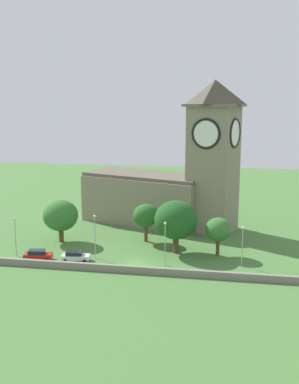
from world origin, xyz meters
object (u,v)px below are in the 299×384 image
(streetlamp_central, at_px, (165,237))
(church, at_px, (172,182))
(car_red, at_px, (38,255))
(car_white, at_px, (75,256))
(streetlamp_east_mid, at_px, (242,240))
(tree_riverside_east, at_px, (61,215))
(streetlamp_west_mid, at_px, (95,230))
(tree_by_tower, at_px, (218,230))
(tree_riverside_west, at_px, (176,220))
(streetlamp_west_end, at_px, (15,230))
(tree_churchyard, at_px, (146,216))

(streetlamp_central, bearing_deg, church, 95.06)
(car_red, bearing_deg, car_white, 6.18)
(streetlamp_east_mid, distance_m, tree_riverside_east, 34.23)
(streetlamp_west_mid, height_order, tree_by_tower, streetlamp_west_mid)
(tree_riverside_west, bearing_deg, streetlamp_west_mid, -157.51)
(car_white, distance_m, tree_by_tower, 24.54)
(church, bearing_deg, tree_by_tower, -60.30)
(church, height_order, tree_by_tower, church)
(tree_riverside_east, bearing_deg, streetlamp_east_mid, -12.74)
(streetlamp_central, xyz_separation_m, streetlamp_east_mid, (12.21, 1.77, -0.35))
(church, distance_m, streetlamp_east_mid, 27.62)
(streetlamp_east_mid, bearing_deg, tree_by_tower, 129.85)
(streetlamp_east_mid, xyz_separation_m, tree_by_tower, (-3.98, 4.76, 0.11))
(streetlamp_west_mid, xyz_separation_m, streetlamp_central, (12.06, -1.31, -0.16))
(car_white, distance_m, streetlamp_west_end, 11.60)
(streetlamp_central, height_order, tree_churchyard, streetlamp_central)
(tree_riverside_east, bearing_deg, car_white, -57.84)
(church, xyz_separation_m, car_white, (-12.75, -25.39, -8.56))
(tree_churchyard, bearing_deg, car_red, -139.64)
(tree_churchyard, bearing_deg, streetlamp_west_mid, -121.28)
(car_white, xyz_separation_m, tree_riverside_west, (15.88, 7.26, 5.06))
(streetlamp_west_mid, bearing_deg, streetlamp_east_mid, 1.09)
(streetlamp_west_mid, distance_m, tree_riverside_west, 14.09)
(streetlamp_west_end, xyz_separation_m, tree_by_tower, (34.14, 6.23, 0.04))
(church, xyz_separation_m, tree_riverside_east, (-18.97, -15.50, -4.31))
(car_white, height_order, streetlamp_east_mid, streetlamp_east_mid)
(streetlamp_central, distance_m, tree_by_tower, 10.51)
(streetlamp_west_mid, height_order, tree_riverside_west, tree_riverside_west)
(streetlamp_east_mid, bearing_deg, streetlamp_central, -171.74)
(car_white, relative_size, tree_riverside_east, 0.61)
(streetlamp_central, height_order, streetlamp_east_mid, streetlamp_central)
(streetlamp_west_mid, relative_size, tree_churchyard, 1.04)
(church, distance_m, tree_by_tower, 21.59)
(car_red, relative_size, tree_by_tower, 0.74)
(church, height_order, streetlamp_west_mid, church)
(car_red, bearing_deg, tree_churchyard, 40.36)
(tree_by_tower, xyz_separation_m, tree_riverside_west, (-7.30, 0.15, 1.32))
(streetlamp_central, distance_m, tree_riverside_west, 6.84)
(tree_churchyard, xyz_separation_m, tree_riverside_east, (-15.75, -2.91, 0.07))
(church, xyz_separation_m, tree_by_tower, (10.43, -18.28, -4.81))
(church, relative_size, tree_riverside_west, 3.78)
(streetlamp_west_mid, xyz_separation_m, tree_riverside_east, (-9.11, 8.01, 0.09))
(car_white, bearing_deg, streetlamp_central, 2.18)
(car_red, xyz_separation_m, tree_riverside_east, (0.13, 10.58, 4.19))
(car_white, bearing_deg, church, 63.33)
(tree_riverside_east, bearing_deg, streetlamp_west_end, -117.74)
(car_white, height_order, tree_churchyard, tree_churchyard)
(streetlamp_west_end, height_order, streetlamp_central, streetlamp_central)
(streetlamp_west_mid, height_order, streetlamp_central, streetlamp_west_mid)
(streetlamp_west_end, relative_size, tree_riverside_west, 0.73)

